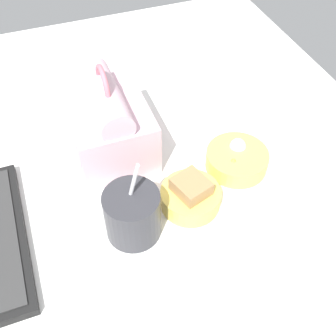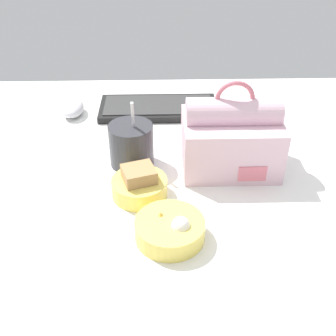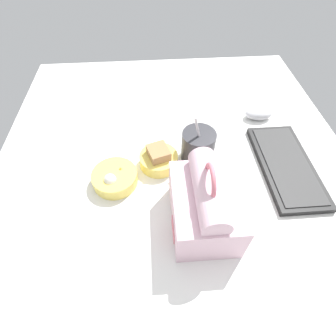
% 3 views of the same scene
% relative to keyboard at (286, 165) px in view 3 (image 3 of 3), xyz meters
% --- Properties ---
extents(desk_surface, '(1.40, 1.10, 0.02)m').
position_rel_keyboard_xyz_m(desk_surface, '(0.03, -0.33, -0.02)').
color(desk_surface, white).
rests_on(desk_surface, ground).
extents(keyboard, '(0.33, 0.15, 0.02)m').
position_rel_keyboard_xyz_m(keyboard, '(0.00, 0.00, 0.00)').
color(keyboard, black).
rests_on(keyboard, desk_surface).
extents(lunch_bag, '(0.21, 0.16, 0.21)m').
position_rel_keyboard_xyz_m(lunch_bag, '(0.16, -0.28, 0.06)').
color(lunch_bag, beige).
rests_on(lunch_bag, desk_surface).
extents(soup_cup, '(0.10, 0.10, 0.16)m').
position_rel_keyboard_xyz_m(soup_cup, '(-0.06, -0.26, 0.04)').
color(soup_cup, '#333338').
rests_on(soup_cup, desk_surface).
extents(bento_bowl_sandwich, '(0.11, 0.11, 0.07)m').
position_rel_keyboard_xyz_m(bento_bowl_sandwich, '(-0.04, -0.38, 0.01)').
color(bento_bowl_sandwich, '#EFD65B').
rests_on(bento_bowl_sandwich, desk_surface).
extents(bento_bowl_snacks, '(0.13, 0.13, 0.05)m').
position_rel_keyboard_xyz_m(bento_bowl_snacks, '(0.02, -0.51, 0.01)').
color(bento_bowl_snacks, '#EFD65B').
rests_on(bento_bowl_snacks, desk_surface).
extents(computer_mouse, '(0.06, 0.10, 0.04)m').
position_rel_keyboard_xyz_m(computer_mouse, '(-0.24, -0.02, 0.01)').
color(computer_mouse, silver).
rests_on(computer_mouse, desk_surface).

